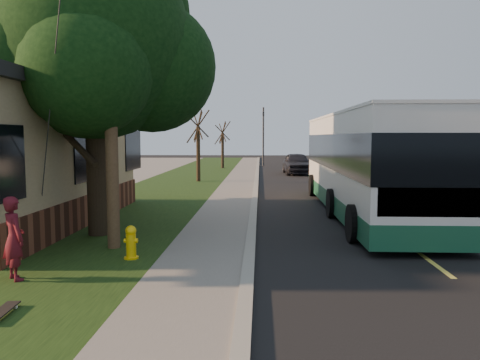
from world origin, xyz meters
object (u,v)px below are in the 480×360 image
(bare_tree_far, at_px, (223,146))
(fire_hydrant, at_px, (131,242))
(utility_pole, at_px, (109,56))
(traffic_signal, at_px, (263,132))
(transit_bus, at_px, (367,161))
(distant_car, at_px, (297,163))
(bare_tree_near, at_px, (198,147))
(skateboarder, at_px, (14,238))
(dumpster, at_px, (54,188))
(leafy_tree, at_px, (97,46))
(skateboard_main, at_px, (2,312))

(bare_tree_far, bearing_deg, fire_hydrant, -89.24)
(utility_pole, bearing_deg, traffic_signal, 83.42)
(transit_bus, relative_size, distant_car, 2.82)
(bare_tree_near, xyz_separation_m, traffic_signal, (4.00, 16.00, 1.01))
(bare_tree_far, bearing_deg, skateboarder, -92.46)
(utility_pole, xyz_separation_m, traffic_signal, (3.81, 33.01, -1.47))
(distant_car, bearing_deg, traffic_signal, 102.39)
(transit_bus, bearing_deg, dumpster, 170.66)
(fire_hydrant, distance_m, leafy_tree, 5.65)
(bare_tree_far, bearing_deg, distant_car, -42.06)
(fire_hydrant, relative_size, distant_car, 0.16)
(fire_hydrant, relative_size, transit_bus, 0.06)
(bare_tree_near, distance_m, transit_bus, 13.43)
(fire_hydrant, bearing_deg, bare_tree_near, 92.86)
(bare_tree_far, xyz_separation_m, traffic_signal, (3.50, 4.00, 1.16))
(utility_pole, distance_m, skateboard_main, 6.27)
(leafy_tree, relative_size, dumpster, 5.42)
(bare_tree_far, bearing_deg, skateboard_main, -91.08)
(fire_hydrant, distance_m, utility_pole, 4.37)
(bare_tree_near, relative_size, skateboard_main, 4.97)
(fire_hydrant, distance_m, skateboarder, 2.41)
(skateboarder, bearing_deg, dumpster, -27.26)
(fire_hydrant, xyz_separation_m, utility_pole, (-0.71, 0.99, 4.20))
(leafy_tree, height_order, bare_tree_far, leafy_tree)
(utility_pole, xyz_separation_m, bare_tree_far, (0.31, 29.01, -2.63))
(utility_pole, height_order, bare_tree_near, utility_pole)
(leafy_tree, relative_size, distant_car, 1.67)
(bare_tree_far, relative_size, skateboarder, 2.55)
(bare_tree_near, xyz_separation_m, skateboarder, (-0.86, -19.60, -1.29))
(transit_bus, distance_m, skateboard_main, 12.93)
(bare_tree_far, bearing_deg, utility_pole, -90.60)
(dumpster, bearing_deg, transit_bus, -9.34)
(bare_tree_far, xyz_separation_m, dumpster, (-5.31, -21.08, -1.36))
(bare_tree_near, bearing_deg, skateboard_main, -90.35)
(utility_pole, height_order, transit_bus, utility_pole)
(skateboard_main, xyz_separation_m, dumpster, (-4.68, 12.29, 0.51))
(dumpster, relative_size, distant_car, 0.31)
(utility_pole, distance_m, distant_car, 24.76)
(utility_pole, distance_m, transit_bus, 9.81)
(bare_tree_near, distance_m, skateboarder, 19.66)
(utility_pole, bearing_deg, skateboard_main, -94.25)
(utility_pole, height_order, leafy_tree, utility_pole)
(bare_tree_near, bearing_deg, transit_bus, -55.82)
(bare_tree_near, height_order, dumpster, bare_tree_near)
(bare_tree_far, distance_m, skateboard_main, 33.42)
(transit_bus, distance_m, dumpster, 12.58)
(traffic_signal, bearing_deg, utility_pole, -96.58)
(fire_hydrant, height_order, skateboarder, skateboarder)
(bare_tree_far, bearing_deg, bare_tree_near, -92.39)
(utility_pole, height_order, bare_tree_far, utility_pole)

